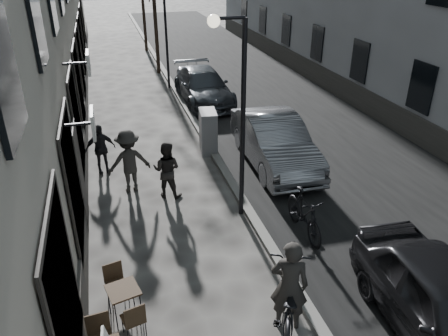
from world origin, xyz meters
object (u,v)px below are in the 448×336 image
bicycle (288,301)px  moped (304,214)px  pedestrian_far (100,149)px  car_far (203,86)px  pedestrian_near (167,170)px  pedestrian_mid (129,161)px  car_near (446,307)px  bistro_set_c (124,300)px  utility_cabinet (208,132)px  streetlamp_far (162,22)px  streetlamp_near (236,100)px  car_mid (274,141)px

bicycle → moped: 3.02m
pedestrian_far → car_far: pedestrian_far is taller
pedestrian_near → pedestrian_mid: pedestrian_mid is taller
car_near → bistro_set_c: bearing=163.9°
utility_cabinet → streetlamp_far: bearing=98.9°
streetlamp_near → bicycle: bearing=-92.4°
pedestrian_far → car_mid: (5.38, -0.88, 0.01)m
pedestrian_near → bicycle: bearing=131.1°
pedestrian_far → pedestrian_mid: bearing=-73.6°
car_far → car_near: bearing=-87.0°
pedestrian_far → car_mid: car_mid is taller
car_mid → pedestrian_mid: bearing=-171.7°
utility_cabinet → moped: size_ratio=0.78×
car_near → bicycle: bearing=161.7°
pedestrian_mid → moped: bearing=132.6°
pedestrian_far → car_far: 7.57m
bicycle → pedestrian_far: bearing=-42.6°
utility_cabinet → car_near: size_ratio=0.33×
car_mid → moped: bearing=-98.8°
car_mid → car_far: 6.90m
bistro_set_c → car_far: size_ratio=0.29×
car_mid → streetlamp_near: bearing=-127.3°
pedestrian_mid → car_near: bearing=118.0°
streetlamp_near → bistro_set_c: (-3.05, -2.90, -2.74)m
streetlamp_far → pedestrian_far: streetlamp_far is taller
utility_cabinet → car_mid: bearing=-32.5°
streetlamp_far → utility_cabinet: 8.29m
bistro_set_c → car_near: (5.41, -2.03, 0.33)m
pedestrian_far → car_near: pedestrian_far is taller
pedestrian_far → car_far: (4.64, 5.98, -0.07)m
streetlamp_near → pedestrian_near: bearing=137.0°
bistro_set_c → streetlamp_far: bearing=64.7°
utility_cabinet → car_near: 9.24m
car_mid → moped: size_ratio=2.57×
pedestrian_mid → car_far: pedestrian_mid is taller
car_near → pedestrian_far: bearing=128.4°
pedestrian_mid → car_far: size_ratio=0.38×
pedestrian_mid → car_mid: size_ratio=0.39×
streetlamp_near → bicycle: size_ratio=2.31×
utility_cabinet → car_far: bearing=85.6°
bistro_set_c → pedestrian_far: (-0.24, 6.36, 0.36)m
pedestrian_mid → car_mid: bearing=179.6°
bistro_set_c → bicycle: bearing=-32.4°
car_mid → car_far: bearing=97.9°
utility_cabinet → bicycle: bearing=-86.2°
streetlamp_far → moped: size_ratio=2.71×
pedestrian_mid → streetlamp_near: bearing=134.0°
pedestrian_mid → car_far: 8.34m
streetlamp_near → car_mid: size_ratio=1.05×
streetlamp_near → utility_cabinet: bearing=86.2°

